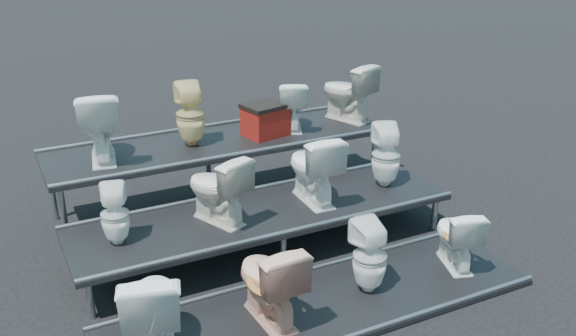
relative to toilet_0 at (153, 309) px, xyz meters
name	(u,v)px	position (x,y,z in m)	size (l,w,h in m)	color
ground	(265,248)	(1.60, 1.30, -0.49)	(80.00, 80.00, 0.00)	black
tier_front	(321,306)	(1.60, 0.00, -0.46)	(4.20, 1.20, 0.06)	black
tier_mid	(264,229)	(1.60, 1.30, -0.26)	(4.20, 1.20, 0.46)	black
tier_back	(221,172)	(1.60, 2.60, -0.06)	(4.20, 1.20, 0.86)	black
toilet_0	(153,309)	(0.00, 0.00, 0.00)	(0.48, 0.84, 0.86)	white
toilet_1	(269,281)	(1.05, 0.00, -0.03)	(0.45, 0.79, 0.80)	#DEA18B
toilet_2	(370,256)	(2.12, 0.00, -0.06)	(0.33, 0.34, 0.74)	white
toilet_3	(456,236)	(3.18, 0.00, -0.10)	(0.37, 0.65, 0.67)	white
toilet_4	(115,215)	(0.01, 1.30, 0.28)	(0.28, 0.28, 0.62)	white
toilet_5	(217,188)	(1.07, 1.30, 0.34)	(0.42, 0.73, 0.75)	beige
toilet_6	(313,167)	(2.20, 1.30, 0.37)	(0.45, 0.79, 0.80)	white
toilet_7	(386,155)	(3.18, 1.30, 0.34)	(0.34, 0.35, 0.75)	white
toilet_8	(99,125)	(0.17, 2.60, 0.78)	(0.46, 0.80, 0.82)	white
toilet_9	(190,114)	(1.24, 2.60, 0.75)	(0.35, 0.35, 0.77)	beige
toilet_10	(293,105)	(2.61, 2.60, 0.69)	(0.36, 0.63, 0.64)	white
toilet_11	(347,92)	(3.42, 2.60, 0.76)	(0.43, 0.76, 0.77)	beige
red_crate	(265,121)	(2.18, 2.52, 0.55)	(0.50, 0.40, 0.36)	maroon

